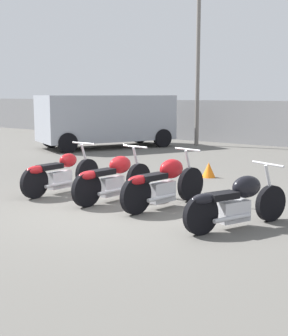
{
  "coord_description": "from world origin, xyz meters",
  "views": [
    {
      "loc": [
        5.24,
        -6.04,
        2.0
      ],
      "look_at": [
        0.0,
        0.77,
        0.65
      ],
      "focal_mm": 50.0,
      "sensor_mm": 36.0,
      "label": 1
    }
  ],
  "objects_px": {
    "motorcycle_slot_1": "(113,178)",
    "traffic_cone_near": "(209,170)",
    "parked_van": "(107,118)",
    "motorcycle_slot_2": "(164,183)",
    "motorcycle_slot_0": "(60,173)",
    "motorcycle_slot_3": "(236,201)",
    "light_pole_left": "(198,26)"
  },
  "relations": [
    {
      "from": "motorcycle_slot_0",
      "to": "motorcycle_slot_2",
      "type": "relative_size",
      "value": 1.0
    },
    {
      "from": "motorcycle_slot_2",
      "to": "motorcycle_slot_3",
      "type": "relative_size",
      "value": 1.09
    },
    {
      "from": "motorcycle_slot_1",
      "to": "traffic_cone_near",
      "type": "distance_m",
      "value": 3.36
    },
    {
      "from": "motorcycle_slot_1",
      "to": "parked_van",
      "type": "xyz_separation_m",
      "value": [
        -6.24,
        6.74,
        0.67
      ]
    },
    {
      "from": "motorcycle_slot_0",
      "to": "motorcycle_slot_1",
      "type": "height_order",
      "value": "motorcycle_slot_1"
    },
    {
      "from": "light_pole_left",
      "to": "motorcycle_slot_1",
      "type": "distance_m",
      "value": 11.05
    },
    {
      "from": "traffic_cone_near",
      "to": "motorcycle_slot_2",
      "type": "bearing_deg",
      "value": -74.03
    },
    {
      "from": "motorcycle_slot_3",
      "to": "motorcycle_slot_0",
      "type": "bearing_deg",
      "value": -160.98
    },
    {
      "from": "light_pole_left",
      "to": "motorcycle_slot_1",
      "type": "bearing_deg",
      "value": -67.62
    },
    {
      "from": "motorcycle_slot_2",
      "to": "traffic_cone_near",
      "type": "bearing_deg",
      "value": 113.88
    },
    {
      "from": "parked_van",
      "to": "traffic_cone_near",
      "type": "distance_m",
      "value": 7.31
    },
    {
      "from": "motorcycle_slot_2",
      "to": "parked_van",
      "type": "distance_m",
      "value": 9.88
    },
    {
      "from": "light_pole_left",
      "to": "parked_van",
      "type": "xyz_separation_m",
      "value": [
        -2.35,
        -2.72,
        -3.49
      ]
    },
    {
      "from": "parked_van",
      "to": "traffic_cone_near",
      "type": "relative_size",
      "value": 14.79
    },
    {
      "from": "motorcycle_slot_3",
      "to": "parked_van",
      "type": "xyz_separation_m",
      "value": [
        -8.93,
        6.99,
        0.7
      ]
    },
    {
      "from": "motorcycle_slot_1",
      "to": "light_pole_left",
      "type": "bearing_deg",
      "value": 116.24
    },
    {
      "from": "light_pole_left",
      "to": "motorcycle_slot_2",
      "type": "bearing_deg",
      "value": -61.91
    },
    {
      "from": "motorcycle_slot_2",
      "to": "traffic_cone_near",
      "type": "height_order",
      "value": "motorcycle_slot_2"
    },
    {
      "from": "motorcycle_slot_3",
      "to": "light_pole_left",
      "type": "bearing_deg",
      "value": 145.03
    },
    {
      "from": "motorcycle_slot_3",
      "to": "traffic_cone_near",
      "type": "xyz_separation_m",
      "value": [
        -2.53,
        3.59,
        -0.23
      ]
    },
    {
      "from": "motorcycle_slot_1",
      "to": "motorcycle_slot_3",
      "type": "bearing_deg",
      "value": -1.4
    },
    {
      "from": "motorcycle_slot_1",
      "to": "traffic_cone_near",
      "type": "height_order",
      "value": "motorcycle_slot_1"
    },
    {
      "from": "motorcycle_slot_0",
      "to": "traffic_cone_near",
      "type": "distance_m",
      "value": 3.78
    },
    {
      "from": "parked_van",
      "to": "traffic_cone_near",
      "type": "bearing_deg",
      "value": -3.86
    },
    {
      "from": "motorcycle_slot_2",
      "to": "motorcycle_slot_3",
      "type": "bearing_deg",
      "value": -5.75
    },
    {
      "from": "motorcycle_slot_2",
      "to": "motorcycle_slot_1",
      "type": "bearing_deg",
      "value": -164.49
    },
    {
      "from": "motorcycle_slot_2",
      "to": "traffic_cone_near",
      "type": "distance_m",
      "value": 3.34
    },
    {
      "from": "motorcycle_slot_1",
      "to": "motorcycle_slot_2",
      "type": "xyz_separation_m",
      "value": [
        1.08,
        0.14,
        0.01
      ]
    },
    {
      "from": "light_pole_left",
      "to": "motorcycle_slot_0",
      "type": "distance_m",
      "value": 10.77
    },
    {
      "from": "motorcycle_slot_1",
      "to": "traffic_cone_near",
      "type": "relative_size",
      "value": 5.55
    },
    {
      "from": "motorcycle_slot_0",
      "to": "parked_van",
      "type": "relative_size",
      "value": 0.38
    },
    {
      "from": "light_pole_left",
      "to": "motorcycle_slot_2",
      "type": "distance_m",
      "value": 11.35
    }
  ]
}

